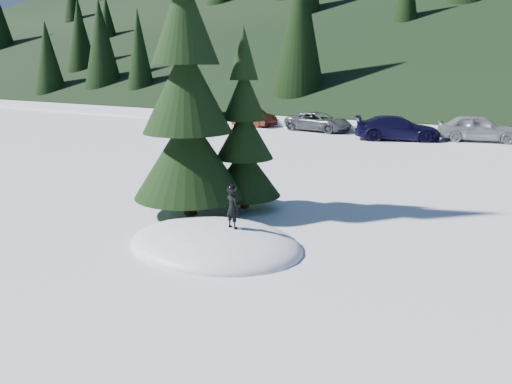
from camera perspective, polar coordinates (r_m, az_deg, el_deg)
The scene contains 10 objects.
ground at distance 12.25m, azimuth -4.71°, elevation -6.13°, with size 200.00×200.00×0.00m, color white.
snow_mound at distance 12.25m, azimuth -4.71°, elevation -6.13°, with size 4.48×3.52×0.96m, color white.
spruce_tall at distance 14.29m, azimuth -7.91°, elevation 10.36°, with size 3.20×3.20×8.60m.
spruce_short at distance 14.96m, azimuth -1.34°, elevation 5.97°, with size 2.20×2.20×5.37m.
child_skier at distance 11.87m, azimuth -2.73°, elevation -1.81°, with size 0.36×0.24×0.99m, color black.
car_0 at distance 39.87m, azimuth -5.55°, elevation 8.96°, with size 1.49×3.70×1.26m, color black.
car_1 at distance 36.66m, azimuth -0.51°, elevation 8.60°, with size 1.38×3.95×1.30m, color #37120A.
car_2 at distance 33.84m, azimuth 7.16°, elevation 7.97°, with size 2.08×4.50×1.25m, color #4E5056.
car_3 at distance 30.60m, azimuth 15.80°, elevation 7.04°, with size 1.97×4.84×1.41m, color black.
car_4 at distance 31.67m, azimuth 24.05°, elevation 6.70°, with size 1.81×4.51×1.54m, color #909498.
Camera 1 is at (6.84, -9.23, 4.25)m, focal length 35.00 mm.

